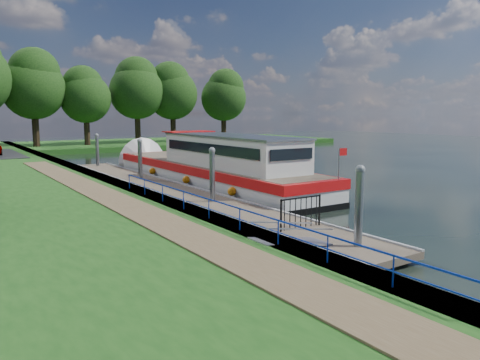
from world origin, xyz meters
TOP-DOWN VIEW (x-y plane):
  - ground at (0.00, 0.00)m, footprint 160.00×160.00m
  - bank_edge at (-2.55, 15.00)m, footprint 1.10×90.00m
  - far_bank at (12.00, 52.00)m, footprint 60.00×18.00m
  - footpath at (-4.40, 8.00)m, footprint 1.60×40.00m
  - blue_fence at (-2.75, 3.00)m, footprint 0.04×18.04m
  - pontoon at (0.00, 13.00)m, footprint 2.50×30.00m
  - mooring_piles at (0.00, 13.00)m, footprint 0.30×27.30m
  - gangway at (-1.85, 0.50)m, footprint 2.58×1.00m
  - gate_panel at (-0.00, 2.20)m, footprint 1.85×0.05m
  - barge at (3.60, 15.54)m, footprint 4.36×21.15m
  - horizon_trees at (-1.61, 48.68)m, footprint 54.38×10.03m

SIDE VIEW (x-z plane):
  - ground at x=0.00m, z-range 0.00..0.00m
  - pontoon at x=0.00m, z-range -0.10..0.46m
  - far_bank at x=12.00m, z-range 0.00..0.60m
  - bank_edge at x=-2.55m, z-range 0.00..0.78m
  - gangway at x=-1.85m, z-range 0.16..1.09m
  - footpath at x=-4.40m, z-range 0.78..0.83m
  - barge at x=3.60m, z-range -1.30..3.48m
  - gate_panel at x=0.00m, z-range 0.57..1.72m
  - mooring_piles at x=0.00m, z-range -0.50..3.05m
  - blue_fence at x=-2.75m, z-range 0.95..1.67m
  - horizon_trees at x=-1.61m, z-range 1.51..14.38m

